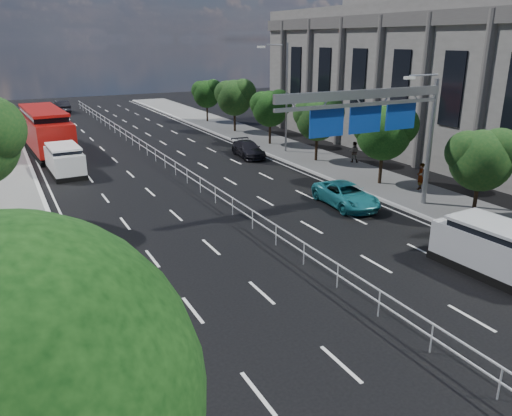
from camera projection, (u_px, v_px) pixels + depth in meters
ground at (411, 339)px, 16.10m from camera, size 160.00×160.00×0.00m
median_fence at (179, 170)px, 34.82m from camera, size 0.05×85.00×1.02m
toilet_sign at (30, 356)px, 10.35m from camera, size 1.62×0.18×4.34m
overhead_gantry at (378, 113)px, 25.70m from camera, size 10.24×0.38×7.45m
streetlight_far at (284, 91)px, 40.87m from camera, size 2.78×2.40×9.00m
civic_hall at (439, 75)px, 42.97m from camera, size 14.40×36.00×14.35m
far_tree_c at (483, 157)px, 25.80m from camera, size 3.52×3.28×4.94m
far_tree_d at (385, 130)px, 32.01m from camera, size 3.85×3.59×5.34m
far_tree_e at (318, 117)px, 38.35m from camera, size 3.63×3.38×5.13m
far_tree_f at (271, 107)px, 44.66m from camera, size 3.52×3.28×5.02m
far_tree_g at (235, 96)px, 50.88m from camera, size 3.96×3.69×5.45m
far_tree_h at (207, 92)px, 57.28m from camera, size 3.41×3.18×4.91m
white_minivan at (65, 160)px, 35.51m from camera, size 2.27×4.92×2.10m
red_bus at (45, 129)px, 42.76m from camera, size 3.54×12.35×3.65m
near_car_silver at (61, 134)px, 46.93m from camera, size 2.14×4.33×1.42m
near_car_dark at (62, 106)px, 65.98m from camera, size 1.72×4.78×1.57m
silver_minivan at (497, 250)px, 20.30m from camera, size 2.48×5.27×2.14m
parked_car_teal at (346, 195)px, 28.82m from camera, size 2.59×4.95×1.33m
parked_car_dark at (248, 149)px, 41.00m from camera, size 2.26×4.56×1.27m
pedestrian_a at (420, 176)px, 31.51m from camera, size 0.74×0.67×1.70m
pedestrian_b at (354, 152)px, 38.54m from camera, size 0.98×0.98×1.60m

